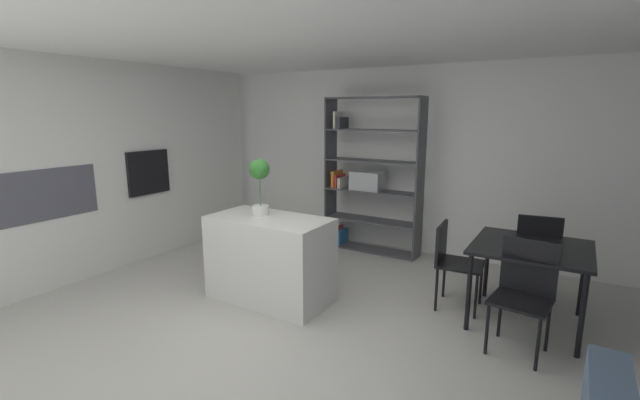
{
  "coord_description": "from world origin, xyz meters",
  "views": [
    {
      "loc": [
        2.24,
        -2.78,
        1.97
      ],
      "look_at": [
        0.34,
        0.36,
        1.21
      ],
      "focal_mm": 24.05,
      "sensor_mm": 36.0,
      "label": 1
    }
  ],
  "objects_px": {
    "potted_plant_on_island": "(260,180)",
    "open_bookshelf": "(367,178)",
    "built_in_oven": "(148,172)",
    "dining_chair_far": "(536,252)",
    "dining_table": "(531,254)",
    "dining_chair_near": "(524,287)",
    "dining_chair_island_side": "(452,257)",
    "kitchen_island": "(270,259)"
  },
  "relations": [
    {
      "from": "open_bookshelf",
      "to": "dining_chair_near",
      "type": "xyz_separation_m",
      "value": [
        2.25,
        -1.74,
        -0.49
      ]
    },
    {
      "from": "dining_table",
      "to": "open_bookshelf",
      "type": "bearing_deg",
      "value": 151.19
    },
    {
      "from": "dining_table",
      "to": "dining_chair_island_side",
      "type": "distance_m",
      "value": 0.73
    },
    {
      "from": "dining_chair_near",
      "to": "kitchen_island",
      "type": "bearing_deg",
      "value": -165.29
    },
    {
      "from": "kitchen_island",
      "to": "dining_table",
      "type": "height_order",
      "value": "kitchen_island"
    },
    {
      "from": "dining_table",
      "to": "dining_chair_near",
      "type": "bearing_deg",
      "value": -88.63
    },
    {
      "from": "built_in_oven",
      "to": "kitchen_island",
      "type": "distance_m",
      "value": 2.34
    },
    {
      "from": "kitchen_island",
      "to": "dining_chair_far",
      "type": "distance_m",
      "value": 2.75
    },
    {
      "from": "dining_table",
      "to": "built_in_oven",
      "type": "bearing_deg",
      "value": -172.87
    },
    {
      "from": "dining_chair_island_side",
      "to": "dining_chair_far",
      "type": "xyz_separation_m",
      "value": [
        0.72,
        0.52,
        0.03
      ]
    },
    {
      "from": "built_in_oven",
      "to": "dining_table",
      "type": "distance_m",
      "value": 4.66
    },
    {
      "from": "dining_chair_island_side",
      "to": "dining_chair_near",
      "type": "height_order",
      "value": "dining_chair_near"
    },
    {
      "from": "dining_chair_near",
      "to": "dining_chair_far",
      "type": "height_order",
      "value": "dining_chair_far"
    },
    {
      "from": "dining_chair_island_side",
      "to": "open_bookshelf",
      "type": "bearing_deg",
      "value": 47.03
    },
    {
      "from": "potted_plant_on_island",
      "to": "open_bookshelf",
      "type": "bearing_deg",
      "value": 81.61
    },
    {
      "from": "dining_table",
      "to": "dining_chair_near",
      "type": "height_order",
      "value": "dining_chair_near"
    },
    {
      "from": "built_in_oven",
      "to": "dining_chair_island_side",
      "type": "bearing_deg",
      "value": 8.33
    },
    {
      "from": "open_bookshelf",
      "to": "dining_chair_island_side",
      "type": "distance_m",
      "value": 2.03
    },
    {
      "from": "built_in_oven",
      "to": "dining_table",
      "type": "xyz_separation_m",
      "value": [
        4.59,
        0.58,
        -0.49
      ]
    },
    {
      "from": "potted_plant_on_island",
      "to": "dining_table",
      "type": "height_order",
      "value": "potted_plant_on_island"
    },
    {
      "from": "open_bookshelf",
      "to": "dining_chair_far",
      "type": "xyz_separation_m",
      "value": [
        2.25,
        -0.72,
        -0.49
      ]
    },
    {
      "from": "built_in_oven",
      "to": "dining_table",
      "type": "bearing_deg",
      "value": 7.13
    },
    {
      "from": "dining_chair_near",
      "to": "open_bookshelf",
      "type": "bearing_deg",
      "value": 149.41
    },
    {
      "from": "built_in_oven",
      "to": "open_bookshelf",
      "type": "xyz_separation_m",
      "value": [
        2.36,
        1.8,
        -0.13
      ]
    },
    {
      "from": "open_bookshelf",
      "to": "dining_chair_far",
      "type": "distance_m",
      "value": 2.41
    },
    {
      "from": "built_in_oven",
      "to": "dining_chair_island_side",
      "type": "xyz_separation_m",
      "value": [
        3.88,
        0.57,
        -0.65
      ]
    },
    {
      "from": "dining_chair_island_side",
      "to": "kitchen_island",
      "type": "bearing_deg",
      "value": 112.19
    },
    {
      "from": "kitchen_island",
      "to": "potted_plant_on_island",
      "type": "xyz_separation_m",
      "value": [
        -0.15,
        0.05,
        0.83
      ]
    },
    {
      "from": "dining_chair_island_side",
      "to": "dining_chair_near",
      "type": "xyz_separation_m",
      "value": [
        0.72,
        -0.5,
        0.02
      ]
    },
    {
      "from": "built_in_oven",
      "to": "kitchen_island",
      "type": "height_order",
      "value": "built_in_oven"
    },
    {
      "from": "potted_plant_on_island",
      "to": "open_bookshelf",
      "type": "xyz_separation_m",
      "value": [
        0.3,
        2.01,
        -0.23
      ]
    },
    {
      "from": "potted_plant_on_island",
      "to": "dining_table",
      "type": "xyz_separation_m",
      "value": [
        2.53,
        0.78,
        -0.59
      ]
    },
    {
      "from": "potted_plant_on_island",
      "to": "built_in_oven",
      "type": "bearing_deg",
      "value": 174.21
    },
    {
      "from": "built_in_oven",
      "to": "dining_chair_far",
      "type": "distance_m",
      "value": 4.78
    },
    {
      "from": "potted_plant_on_island",
      "to": "dining_chair_island_side",
      "type": "relative_size",
      "value": 0.69
    },
    {
      "from": "potted_plant_on_island",
      "to": "dining_chair_island_side",
      "type": "xyz_separation_m",
      "value": [
        1.82,
        0.78,
        -0.75
      ]
    },
    {
      "from": "kitchen_island",
      "to": "built_in_oven",
      "type": "bearing_deg",
      "value": 173.44
    },
    {
      "from": "built_in_oven",
      "to": "dining_chair_near",
      "type": "xyz_separation_m",
      "value": [
        4.61,
        0.06,
        -0.63
      ]
    },
    {
      "from": "open_bookshelf",
      "to": "kitchen_island",
      "type": "bearing_deg",
      "value": -94.17
    },
    {
      "from": "potted_plant_on_island",
      "to": "open_bookshelf",
      "type": "distance_m",
      "value": 2.05
    },
    {
      "from": "dining_chair_island_side",
      "to": "dining_chair_far",
      "type": "distance_m",
      "value": 0.89
    },
    {
      "from": "kitchen_island",
      "to": "dining_chair_far",
      "type": "bearing_deg",
      "value": 29.13
    }
  ]
}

